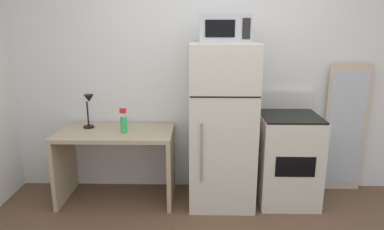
{
  "coord_description": "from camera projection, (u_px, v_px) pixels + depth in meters",
  "views": [
    {
      "loc": [
        -0.14,
        -2.01,
        1.8
      ],
      "look_at": [
        -0.2,
        1.1,
        0.98
      ],
      "focal_mm": 32.52,
      "sensor_mm": 36.0,
      "label": 1
    }
  ],
  "objects": [
    {
      "name": "leaning_mirror",
      "position": [
        345.0,
        129.0,
        3.74
      ],
      "size": [
        0.44,
        0.03,
        1.4
      ],
      "color": "#C6B793",
      "rests_on": "ground"
    },
    {
      "name": "desk",
      "position": [
        116.0,
        152.0,
        3.57
      ],
      "size": [
        1.16,
        0.62,
        0.75
      ],
      "color": "tan",
      "rests_on": "ground"
    },
    {
      "name": "desk_lamp",
      "position": [
        89.0,
        105.0,
        3.54
      ],
      "size": [
        0.14,
        0.12,
        0.35
      ],
      "color": "black",
      "rests_on": "desk"
    },
    {
      "name": "spray_bottle",
      "position": [
        124.0,
        123.0,
        3.42
      ],
      "size": [
        0.06,
        0.06,
        0.25
      ],
      "color": "green",
      "rests_on": "desk"
    },
    {
      "name": "wall_back_white",
      "position": [
        212.0,
        72.0,
        3.72
      ],
      "size": [
        5.0,
        0.1,
        2.6
      ],
      "primitive_type": "cube",
      "color": "silver",
      "rests_on": "ground"
    },
    {
      "name": "refrigerator",
      "position": [
        222.0,
        126.0,
        3.46
      ],
      "size": [
        0.64,
        0.67,
        1.62
      ],
      "color": "beige",
      "rests_on": "ground"
    },
    {
      "name": "oven_range",
      "position": [
        287.0,
        158.0,
        3.56
      ],
      "size": [
        0.59,
        0.61,
        1.1
      ],
      "color": "beige",
      "rests_on": "ground"
    },
    {
      "name": "microwave",
      "position": [
        224.0,
        28.0,
        3.2
      ],
      "size": [
        0.46,
        0.35,
        0.26
      ],
      "color": "#B7B7BC",
      "rests_on": "refrigerator"
    }
  ]
}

